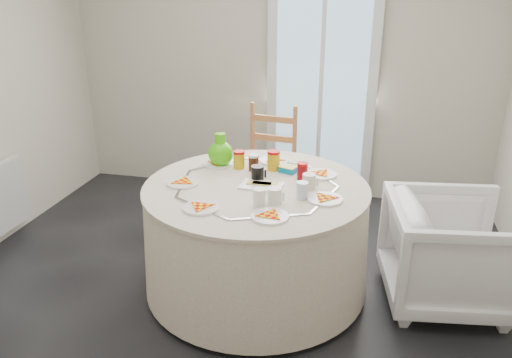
% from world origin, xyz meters
% --- Properties ---
extents(floor, '(4.00, 4.00, 0.00)m').
position_xyz_m(floor, '(0.00, 0.00, 0.00)').
color(floor, black).
rests_on(floor, ground).
extents(wall_back, '(4.00, 0.02, 2.60)m').
position_xyz_m(wall_back, '(0.00, 2.00, 1.30)').
color(wall_back, '#BCB5A3').
rests_on(wall_back, floor).
extents(glass_door, '(1.00, 0.08, 2.10)m').
position_xyz_m(glass_door, '(0.40, 1.95, 1.05)').
color(glass_door, silver).
rests_on(glass_door, floor).
extents(table, '(1.50, 1.50, 0.76)m').
position_xyz_m(table, '(0.17, 0.26, 0.38)').
color(table, '#F0E3CB').
rests_on(table, floor).
extents(wooden_chair, '(0.51, 0.49, 1.01)m').
position_xyz_m(wooden_chair, '(0.02, 1.30, 0.47)').
color(wooden_chair, '#B6623B').
rests_on(wooden_chair, floor).
extents(armchair, '(0.81, 0.86, 0.79)m').
position_xyz_m(armchair, '(1.42, 0.37, 0.39)').
color(armchair, white).
rests_on(armchair, floor).
extents(place_settings, '(1.26, 1.26, 0.02)m').
position_xyz_m(place_settings, '(0.17, 0.26, 0.77)').
color(place_settings, white).
rests_on(place_settings, table).
extents(jar_cluster, '(0.58, 0.40, 0.15)m').
position_xyz_m(jar_cluster, '(0.20, 0.49, 0.82)').
color(jar_cluster, '#A74E24').
rests_on(jar_cluster, table).
extents(butter_tub, '(0.14, 0.12, 0.05)m').
position_xyz_m(butter_tub, '(0.33, 0.54, 0.79)').
color(butter_tub, '#0174A2').
rests_on(butter_tub, table).
extents(green_pitcher, '(0.22, 0.22, 0.23)m').
position_xyz_m(green_pitcher, '(-0.16, 0.57, 0.87)').
color(green_pitcher, '#41C20B').
rests_on(green_pitcher, table).
extents(cheese_platter, '(0.28, 0.19, 0.03)m').
position_xyz_m(cheese_platter, '(0.21, 0.25, 0.77)').
color(cheese_platter, white).
rests_on(cheese_platter, table).
extents(mugs_glasses, '(0.82, 0.82, 0.12)m').
position_xyz_m(mugs_glasses, '(0.34, 0.24, 0.81)').
color(mugs_glasses, '#AFA9A7').
rests_on(mugs_glasses, table).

